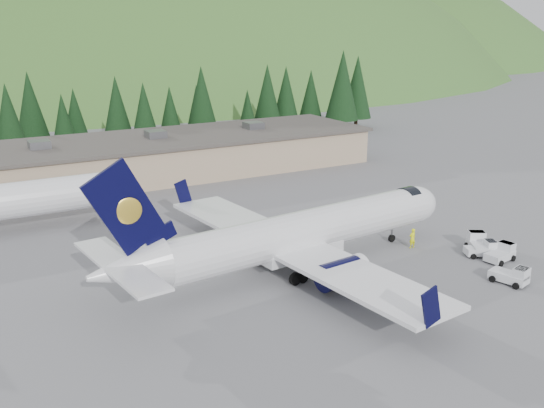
{
  "coord_description": "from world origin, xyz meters",
  "views": [
    {
      "loc": [
        -26.36,
        -40.48,
        19.87
      ],
      "look_at": [
        0.0,
        6.0,
        4.0
      ],
      "focal_mm": 40.0,
      "sensor_mm": 36.0,
      "label": 1
    }
  ],
  "objects_px": {
    "airliner": "(298,235)",
    "baggage_tug_d": "(512,276)",
    "ramp_worker": "(412,238)",
    "terminal_building": "(121,160)",
    "baggage_tug_b": "(483,249)",
    "baggage_tug_c": "(479,244)",
    "baggage_tug_a": "(502,253)"
  },
  "relations": [
    {
      "from": "baggage_tug_c",
      "to": "baggage_tug_d",
      "type": "relative_size",
      "value": 1.11
    },
    {
      "from": "baggage_tug_c",
      "to": "ramp_worker",
      "type": "relative_size",
      "value": 1.87
    },
    {
      "from": "baggage_tug_b",
      "to": "baggage_tug_c",
      "type": "xyz_separation_m",
      "value": [
        0.48,
        0.98,
        0.11
      ]
    },
    {
      "from": "baggage_tug_b",
      "to": "airliner",
      "type": "bearing_deg",
      "value": -174.57
    },
    {
      "from": "airliner",
      "to": "baggage_tug_a",
      "type": "height_order",
      "value": "airliner"
    },
    {
      "from": "baggage_tug_c",
      "to": "ramp_worker",
      "type": "distance_m",
      "value": 5.91
    },
    {
      "from": "ramp_worker",
      "to": "baggage_tug_b",
      "type": "bearing_deg",
      "value": 130.06
    },
    {
      "from": "baggage_tug_b",
      "to": "ramp_worker",
      "type": "bearing_deg",
      "value": 156.21
    },
    {
      "from": "terminal_building",
      "to": "baggage_tug_d",
      "type": "distance_m",
      "value": 52.17
    },
    {
      "from": "terminal_building",
      "to": "baggage_tug_d",
      "type": "relative_size",
      "value": 22.4
    },
    {
      "from": "ramp_worker",
      "to": "airliner",
      "type": "bearing_deg",
      "value": -5.95
    },
    {
      "from": "baggage_tug_a",
      "to": "ramp_worker",
      "type": "height_order",
      "value": "ramp_worker"
    },
    {
      "from": "airliner",
      "to": "baggage_tug_d",
      "type": "relative_size",
      "value": 10.91
    },
    {
      "from": "terminal_building",
      "to": "ramp_worker",
      "type": "relative_size",
      "value": 37.83
    },
    {
      "from": "airliner",
      "to": "ramp_worker",
      "type": "bearing_deg",
      "value": -10.74
    },
    {
      "from": "airliner",
      "to": "baggage_tug_d",
      "type": "height_order",
      "value": "airliner"
    },
    {
      "from": "airliner",
      "to": "terminal_building",
      "type": "height_order",
      "value": "airliner"
    },
    {
      "from": "baggage_tug_d",
      "to": "airliner",
      "type": "bearing_deg",
      "value": -145.43
    },
    {
      "from": "terminal_building",
      "to": "baggage_tug_b",
      "type": "bearing_deg",
      "value": -65.43
    },
    {
      "from": "baggage_tug_c",
      "to": "ramp_worker",
      "type": "bearing_deg",
      "value": 81.3
    },
    {
      "from": "airliner",
      "to": "baggage_tug_a",
      "type": "relative_size",
      "value": 11.34
    },
    {
      "from": "airliner",
      "to": "baggage_tug_c",
      "type": "bearing_deg",
      "value": -21.89
    },
    {
      "from": "baggage_tug_a",
      "to": "ramp_worker",
      "type": "relative_size",
      "value": 1.62
    },
    {
      "from": "baggage_tug_a",
      "to": "baggage_tug_b",
      "type": "relative_size",
      "value": 1.02
    },
    {
      "from": "ramp_worker",
      "to": "baggage_tug_d",
      "type": "bearing_deg",
      "value": 96.31
    },
    {
      "from": "baggage_tug_c",
      "to": "terminal_building",
      "type": "height_order",
      "value": "terminal_building"
    },
    {
      "from": "baggage_tug_a",
      "to": "baggage_tug_c",
      "type": "height_order",
      "value": "baggage_tug_c"
    },
    {
      "from": "baggage_tug_a",
      "to": "baggage_tug_d",
      "type": "relative_size",
      "value": 0.96
    },
    {
      "from": "baggage_tug_b",
      "to": "baggage_tug_d",
      "type": "xyz_separation_m",
      "value": [
        -2.77,
        -5.43,
        0.05
      ]
    },
    {
      "from": "airliner",
      "to": "ramp_worker",
      "type": "relative_size",
      "value": 18.42
    },
    {
      "from": "baggage_tug_b",
      "to": "ramp_worker",
      "type": "xyz_separation_m",
      "value": [
        -4.11,
        4.68,
        0.3
      ]
    },
    {
      "from": "airliner",
      "to": "baggage_tug_b",
      "type": "distance_m",
      "value": 17.15
    }
  ]
}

